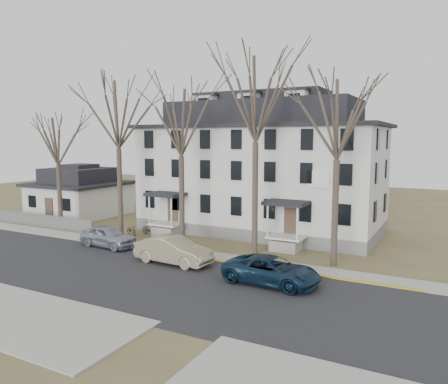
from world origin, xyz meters
The scene contains 17 objects.
ground centered at (0.00, 0.00, 0.00)m, with size 120.00×120.00×0.00m, color brown.
main_road centered at (0.00, 2.00, 0.00)m, with size 120.00×10.00×0.04m, color #27272A.
far_sidewalk centered at (0.00, 8.00, 0.00)m, with size 120.00×2.00×0.08m, color #A09F97.
yellow_curb centered at (5.00, 7.10, 0.00)m, with size 14.00×0.25×0.06m, color gold.
boarding_house centered at (-2.00, 17.95, 5.38)m, with size 20.80×12.36×12.05m.
small_house centered at (-22.00, 16.00, 2.25)m, with size 8.70×8.70×5.00m.
fence centered at (-21.00, 9.50, 0.00)m, with size 14.00×0.06×1.20m, color gray.
tree_far_left centered at (-11.00, 9.80, 10.34)m, with size 8.40×8.40×13.72m.
tree_mid_left centered at (-5.00, 9.80, 9.60)m, with size 7.80×7.80×12.74m.
tree_center centered at (1.00, 9.80, 11.08)m, with size 9.00×9.00×14.70m.
tree_mid_right centered at (6.50, 9.80, 9.60)m, with size 7.80×7.80×12.74m.
tree_bungalow centered at (-18.00, 9.80, 8.12)m, with size 6.60×6.60×10.78m.
car_silver centered at (-9.54, 6.69, 0.80)m, with size 1.88×4.68×1.59m, color #989DAE.
car_tan centered at (-2.75, 5.35, 0.87)m, with size 1.83×5.26×1.73m, color gray.
car_navy centered at (4.35, 4.56, 0.76)m, with size 2.52×5.46×1.52m, color #10273C.
bicycle_left centered at (-10.67, 10.71, 0.40)m, with size 0.53×1.52×0.80m, color black.
bicycle_right centered at (-9.33, 11.45, 0.51)m, with size 0.48×1.68×1.01m, color black.
Camera 1 is at (13.00, -17.38, 8.03)m, focal length 35.00 mm.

